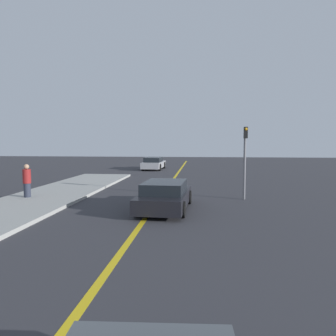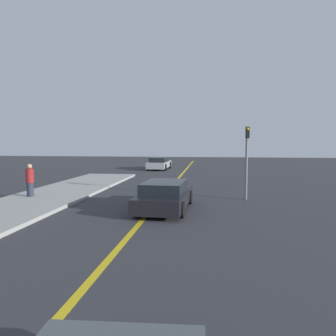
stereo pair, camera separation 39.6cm
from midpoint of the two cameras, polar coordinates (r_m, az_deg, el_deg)
road_center_line at (r=17.15m, az=-1.83°, el=-4.90°), size 0.20×60.00×0.01m
sidewalk_left at (r=14.99m, az=-26.17°, el=-6.50°), size 3.87×27.41×0.15m
car_ahead_center at (r=13.69m, az=-1.37°, el=-4.86°), size 2.13×4.50×1.21m
car_far_distant at (r=33.12m, az=-2.86°, el=0.81°), size 2.03×4.68×1.24m
pedestrian_mid_group at (r=17.35m, az=-23.96°, el=-2.05°), size 0.38×0.38×1.61m
traffic_light at (r=16.30m, az=12.57°, el=2.29°), size 0.18×0.40×3.55m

